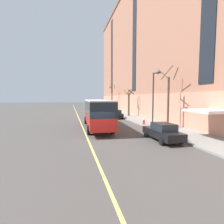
% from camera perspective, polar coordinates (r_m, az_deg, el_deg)
% --- Properties ---
extents(ground_plane, '(260.00, 260.00, 0.00)m').
position_cam_1_polar(ground_plane, '(15.92, -4.17, -9.02)').
color(ground_plane, '#4C4947').
extents(sidewalk, '(4.37, 160.00, 0.15)m').
position_cam_1_polar(sidewalk, '(21.82, 18.18, -5.28)').
color(sidewalk, gray).
rests_on(sidewalk, ground).
extents(city_bus, '(3.22, 11.90, 3.49)m').
position_cam_1_polar(city_bus, '(21.41, -4.86, 0.04)').
color(city_bus, red).
rests_on(city_bus, ground).
extents(parked_car_champagne_0, '(2.07, 4.31, 1.56)m').
position_cam_1_polar(parked_car_champagne_0, '(41.58, -2.42, 0.59)').
color(parked_car_champagne_0, '#BCAD89').
rests_on(parked_car_champagne_0, ground).
extents(parked_car_black_1, '(1.90, 4.65, 1.56)m').
position_cam_1_polar(parked_car_black_1, '(16.05, 16.17, -6.22)').
color(parked_car_black_1, black).
rests_on(parked_car_black_1, ground).
extents(parked_car_silver_2, '(2.00, 4.42, 1.56)m').
position_cam_1_polar(parked_car_silver_2, '(48.17, -3.85, 1.15)').
color(parked_car_silver_2, '#B7B7BC').
rests_on(parked_car_silver_2, ground).
extents(parked_car_black_4, '(1.99, 4.50, 1.56)m').
position_cam_1_polar(parked_car_black_4, '(31.86, 1.21, -0.67)').
color(parked_car_black_4, black).
rests_on(parked_car_black_4, ground).
extents(street_tree_mid_block, '(2.09, 1.92, 7.54)m').
position_cam_1_polar(street_tree_mid_block, '(21.89, 17.88, 4.51)').
color(street_tree_mid_block, brown).
rests_on(street_tree_mid_block, sidewalk).
extents(street_tree_far_uptown, '(1.78, 1.73, 5.48)m').
position_cam_1_polar(street_tree_far_uptown, '(34.97, 5.52, 3.38)').
color(street_tree_far_uptown, brown).
rests_on(street_tree_far_uptown, sidewalk).
extents(street_tree_far_downtown, '(1.87, 1.86, 7.46)m').
position_cam_1_polar(street_tree_far_downtown, '(48.82, -0.01, 4.81)').
color(street_tree_far_downtown, brown).
rests_on(street_tree_far_downtown, sidewalk).
extents(street_lamp, '(0.36, 1.48, 6.59)m').
position_cam_1_polar(street_lamp, '(21.52, 13.57, 5.75)').
color(street_lamp, '#2D2D30').
rests_on(street_lamp, sidewalk).
extents(fire_hydrant, '(0.42, 0.24, 0.72)m').
position_cam_1_polar(fire_hydrant, '(24.05, 10.36, -3.20)').
color(fire_hydrant, red).
rests_on(fire_hydrant, sidewalk).
extents(lane_centerline, '(0.16, 140.00, 0.01)m').
position_cam_1_polar(lane_centerline, '(18.71, -8.69, -6.97)').
color(lane_centerline, '#E0D66B').
rests_on(lane_centerline, ground).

